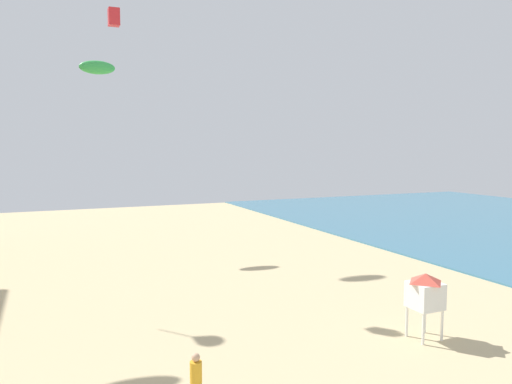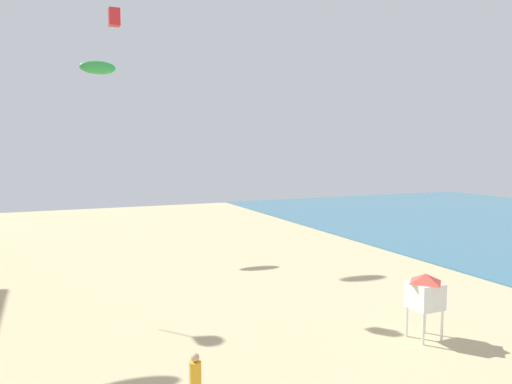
% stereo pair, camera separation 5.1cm
% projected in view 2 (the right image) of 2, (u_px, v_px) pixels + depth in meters
% --- Properties ---
extents(kite_flyer, '(0.34, 0.34, 1.64)m').
position_uv_depth(kite_flyer, '(195.00, 378.00, 13.54)').
color(kite_flyer, '#383D4C').
rests_on(kite_flyer, ground).
extents(lifeguard_stand, '(1.10, 1.10, 2.55)m').
position_uv_depth(lifeguard_stand, '(425.00, 292.00, 18.56)').
color(lifeguard_stand, white).
rests_on(lifeguard_stand, ground).
extents(kite_green_parafoil, '(2.49, 0.69, 0.97)m').
position_uv_depth(kite_green_parafoil, '(98.00, 68.00, 34.79)').
color(kite_green_parafoil, green).
extents(kite_red_box, '(0.55, 0.55, 0.86)m').
position_uv_depth(kite_red_box, '(114.00, 17.00, 24.82)').
color(kite_red_box, red).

